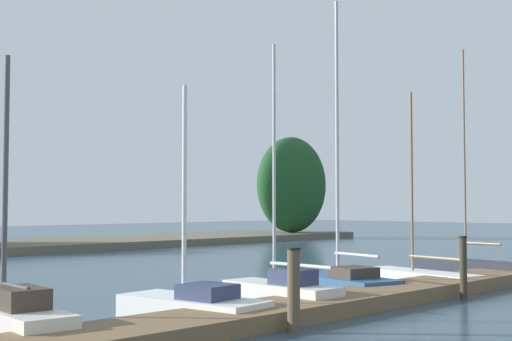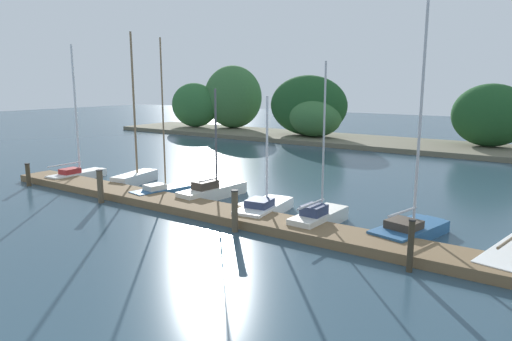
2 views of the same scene
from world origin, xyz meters
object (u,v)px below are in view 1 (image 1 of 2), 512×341
object	(u,v)px
sailboat_4	(189,304)
sailboat_6	(341,278)
sailboat_7	(416,275)
mooring_piling_3	(463,268)
sailboat_3	(7,315)
mooring_piling_2	(294,290)
sailboat_8	(469,266)
sailboat_5	(279,291)

from	to	relation	value
sailboat_4	sailboat_6	xyz separation A→B (m)	(5.96, 0.55, 0.06)
sailboat_7	mooring_piling_3	world-z (taller)	sailboat_7
sailboat_3	sailboat_4	distance (m)	3.69
sailboat_3	sailboat_4	world-z (taller)	sailboat_3
sailboat_3	mooring_piling_2	xyz separation A→B (m)	(3.93, -3.52, 0.42)
sailboat_3	sailboat_8	distance (m)	15.88
sailboat_3	sailboat_6	world-z (taller)	sailboat_6
sailboat_8	sailboat_3	bearing A→B (deg)	95.00
sailboat_8	mooring_piling_3	distance (m)	6.07
sailboat_4	sailboat_5	world-z (taller)	sailboat_5
sailboat_3	mooring_piling_2	size ratio (longest dim) A/B	3.26
sailboat_7	mooring_piling_3	distance (m)	3.85
sailboat_4	mooring_piling_2	world-z (taller)	sailboat_4
sailboat_3	mooring_piling_2	distance (m)	5.29
sailboat_5	mooring_piling_3	bearing A→B (deg)	-118.20
sailboat_5	sailboat_8	xyz separation A→B (m)	(9.65, 0.16, -0.04)
sailboat_4	sailboat_7	xyz separation A→B (m)	(9.33, 0.26, -0.07)
sailboat_6	sailboat_8	bearing A→B (deg)	-81.09
sailboat_4	mooring_piling_2	distance (m)	2.66
sailboat_8	mooring_piling_2	size ratio (longest dim) A/B	4.82
sailboat_4	mooring_piling_3	bearing A→B (deg)	-117.87
sailboat_4	mooring_piling_3	size ratio (longest dim) A/B	3.09
sailboat_5	sailboat_7	distance (m)	6.70
sailboat_5	mooring_piling_3	world-z (taller)	sailboat_5
sailboat_6	sailboat_7	distance (m)	3.39
mooring_piling_2	sailboat_6	bearing A→B (deg)	29.27
sailboat_3	sailboat_8	xyz separation A→B (m)	(15.86, -0.90, -0.04)
sailboat_6	mooring_piling_3	xyz separation A→B (m)	(0.90, -3.18, 0.43)
sailboat_7	mooring_piling_3	size ratio (longest dim) A/B	3.68
sailboat_4	sailboat_8	size ratio (longest dim) A/B	0.64
sailboat_4	sailboat_7	bearing A→B (deg)	-95.24
sailboat_3	mooring_piling_2	world-z (taller)	sailboat_3
sailboat_5	sailboat_6	world-z (taller)	sailboat_6
mooring_piling_2	mooring_piling_3	size ratio (longest dim) A/B	0.99
sailboat_6	mooring_piling_3	distance (m)	3.33
sailboat_6	mooring_piling_3	size ratio (longest dim) A/B	5.08
sailboat_5	mooring_piling_3	distance (m)	4.92
sailboat_4	sailboat_7	distance (m)	9.33
sailboat_3	sailboat_6	size ratio (longest dim) A/B	0.64
sailboat_5	sailboat_7	bearing A→B (deg)	-84.13
mooring_piling_3	sailboat_6	bearing A→B (deg)	105.85
sailboat_6	mooring_piling_3	bearing A→B (deg)	-150.56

